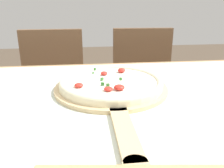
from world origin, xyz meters
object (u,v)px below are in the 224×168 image
(chair_left, at_px, (54,93))
(chair_right, at_px, (143,89))
(pizza_peel, at_px, (112,91))
(pizza, at_px, (111,82))

(chair_left, bearing_deg, chair_right, -0.76)
(pizza_peel, height_order, chair_right, chair_right)
(chair_right, bearing_deg, pizza, -110.13)
(pizza_peel, bearing_deg, pizza, 90.22)
(pizza_peel, xyz_separation_m, pizza, (-0.00, 0.03, 0.02))
(pizza, height_order, chair_left, chair_left)
(pizza_peel, distance_m, chair_right, 0.80)
(chair_left, height_order, chair_right, same)
(pizza_peel, relative_size, chair_left, 0.67)
(pizza_peel, height_order, pizza, pizza)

